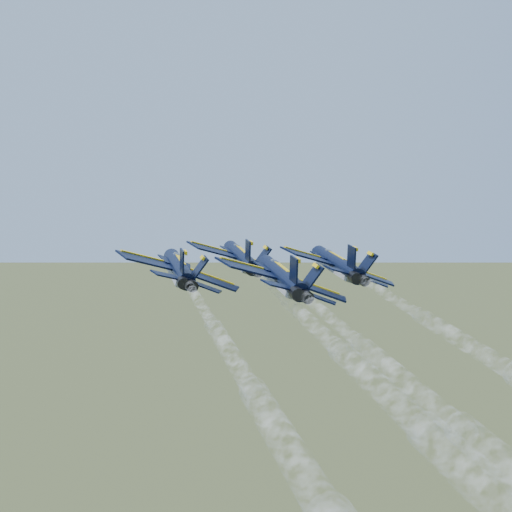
{
  "coord_description": "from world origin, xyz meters",
  "views": [
    {
      "loc": [
        3.07,
        -90.61,
        109.24
      ],
      "look_at": [
        -0.2,
        1.51,
        99.89
      ],
      "focal_mm": 55.0,
      "sensor_mm": 36.0,
      "label": 1
    }
  ],
  "objects_px": {
    "jet_left": "(178,268)",
    "jet_slot": "(280,276)",
    "jet_right": "(336,264)",
    "jet_lead": "(240,257)"
  },
  "relations": [
    {
      "from": "jet_left",
      "to": "jet_slot",
      "type": "height_order",
      "value": "same"
    },
    {
      "from": "jet_right",
      "to": "jet_slot",
      "type": "distance_m",
      "value": 13.82
    },
    {
      "from": "jet_lead",
      "to": "jet_left",
      "type": "bearing_deg",
      "value": -132.75
    },
    {
      "from": "jet_lead",
      "to": "jet_right",
      "type": "xyz_separation_m",
      "value": [
        11.85,
        -7.26,
        0.0
      ]
    },
    {
      "from": "jet_lead",
      "to": "jet_slot",
      "type": "relative_size",
      "value": 1.0
    },
    {
      "from": "jet_lead",
      "to": "jet_slot",
      "type": "height_order",
      "value": "same"
    },
    {
      "from": "jet_right",
      "to": "jet_lead",
      "type": "bearing_deg",
      "value": 133.26
    },
    {
      "from": "jet_slot",
      "to": "jet_lead",
      "type": "bearing_deg",
      "value": 89.97
    },
    {
      "from": "jet_left",
      "to": "jet_right",
      "type": "bearing_deg",
      "value": 0.21
    },
    {
      "from": "jet_right",
      "to": "jet_slot",
      "type": "xyz_separation_m",
      "value": [
        -6.57,
        -12.16,
        0.0
      ]
    }
  ]
}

